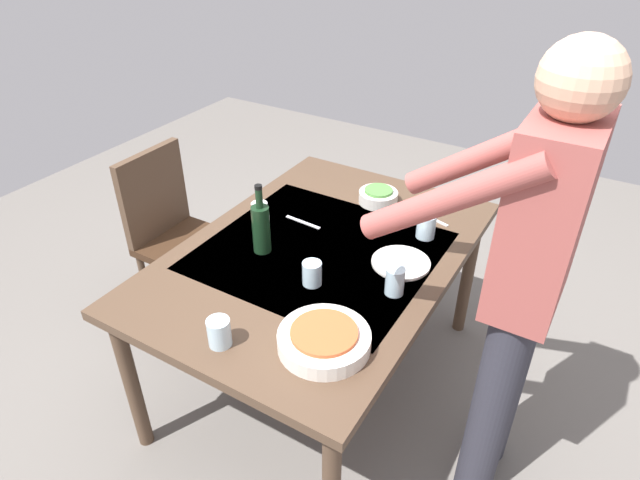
{
  "coord_description": "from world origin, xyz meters",
  "views": [
    {
      "loc": [
        1.56,
        0.94,
        1.98
      ],
      "look_at": [
        0.0,
        0.0,
        0.79
      ],
      "focal_mm": 30.47,
      "sensor_mm": 36.0,
      "label": 1
    }
  ],
  "objects_px": {
    "water_cup_near_right": "(312,273)",
    "water_cup_far_right": "(395,281)",
    "chair_near": "(173,227)",
    "person_server": "(523,276)",
    "wine_bottle": "(261,227)",
    "dinner_plate_near": "(401,263)",
    "dining_table": "(320,264)",
    "side_bowl_salad": "(378,196)",
    "wine_glass_left": "(260,213)",
    "serving_bowl_pasta": "(324,339)",
    "water_cup_near_left": "(220,333)",
    "water_cup_far_left": "(426,226)"
  },
  "relations": [
    {
      "from": "dining_table",
      "to": "serving_bowl_pasta",
      "type": "distance_m",
      "value": 0.56
    },
    {
      "from": "water_cup_far_right",
      "to": "serving_bowl_pasta",
      "type": "distance_m",
      "value": 0.38
    },
    {
      "from": "chair_near",
      "to": "serving_bowl_pasta",
      "type": "bearing_deg",
      "value": 66.52
    },
    {
      "from": "chair_near",
      "to": "person_server",
      "type": "xyz_separation_m",
      "value": [
        0.13,
        1.69,
        0.43
      ]
    },
    {
      "from": "dinner_plate_near",
      "to": "water_cup_near_right",
      "type": "bearing_deg",
      "value": -39.27
    },
    {
      "from": "dining_table",
      "to": "wine_bottle",
      "type": "distance_m",
      "value": 0.29
    },
    {
      "from": "chair_near",
      "to": "wine_glass_left",
      "type": "height_order",
      "value": "chair_near"
    },
    {
      "from": "water_cup_near_left",
      "to": "wine_bottle",
      "type": "bearing_deg",
      "value": -158.1
    },
    {
      "from": "chair_near",
      "to": "wine_glass_left",
      "type": "relative_size",
      "value": 6.03
    },
    {
      "from": "water_cup_near_right",
      "to": "side_bowl_salad",
      "type": "distance_m",
      "value": 0.69
    },
    {
      "from": "wine_bottle",
      "to": "water_cup_near_right",
      "type": "distance_m",
      "value": 0.31
    },
    {
      "from": "dinner_plate_near",
      "to": "side_bowl_salad",
      "type": "bearing_deg",
      "value": -143.73
    },
    {
      "from": "chair_near",
      "to": "water_cup_far_left",
      "type": "height_order",
      "value": "chair_near"
    },
    {
      "from": "dining_table",
      "to": "side_bowl_salad",
      "type": "distance_m",
      "value": 0.49
    },
    {
      "from": "person_server",
      "to": "wine_glass_left",
      "type": "distance_m",
      "value": 1.07
    },
    {
      "from": "water_cup_near_left",
      "to": "water_cup_near_right",
      "type": "xyz_separation_m",
      "value": [
        -0.42,
        0.08,
        -0.0
      ]
    },
    {
      "from": "person_server",
      "to": "water_cup_near_left",
      "type": "bearing_deg",
      "value": -54.99
    },
    {
      "from": "chair_near",
      "to": "dinner_plate_near",
      "type": "distance_m",
      "value": 1.24
    },
    {
      "from": "wine_bottle",
      "to": "water_cup_far_left",
      "type": "distance_m",
      "value": 0.69
    },
    {
      "from": "wine_bottle",
      "to": "water_cup_far_right",
      "type": "distance_m",
      "value": 0.57
    },
    {
      "from": "water_cup_far_right",
      "to": "dinner_plate_near",
      "type": "distance_m",
      "value": 0.19
    },
    {
      "from": "dinner_plate_near",
      "to": "dining_table",
      "type": "bearing_deg",
      "value": -75.58
    },
    {
      "from": "serving_bowl_pasta",
      "to": "side_bowl_salad",
      "type": "relative_size",
      "value": 1.67
    },
    {
      "from": "water_cup_near_left",
      "to": "water_cup_far_left",
      "type": "height_order",
      "value": "water_cup_far_left"
    },
    {
      "from": "water_cup_near_right",
      "to": "side_bowl_salad",
      "type": "height_order",
      "value": "water_cup_near_right"
    },
    {
      "from": "dining_table",
      "to": "water_cup_far_right",
      "type": "relative_size",
      "value": 14.07
    },
    {
      "from": "dining_table",
      "to": "wine_glass_left",
      "type": "xyz_separation_m",
      "value": [
        0.02,
        -0.28,
        0.17
      ]
    },
    {
      "from": "dinner_plate_near",
      "to": "serving_bowl_pasta",
      "type": "bearing_deg",
      "value": -2.67
    },
    {
      "from": "person_server",
      "to": "water_cup_far_right",
      "type": "distance_m",
      "value": 0.45
    },
    {
      "from": "wine_glass_left",
      "to": "water_cup_far_left",
      "type": "height_order",
      "value": "wine_glass_left"
    },
    {
      "from": "dining_table",
      "to": "water_cup_far_right",
      "type": "height_order",
      "value": "water_cup_far_right"
    },
    {
      "from": "chair_near",
      "to": "water_cup_far_left",
      "type": "bearing_deg",
      "value": 101.96
    },
    {
      "from": "water_cup_near_left",
      "to": "side_bowl_salad",
      "type": "xyz_separation_m",
      "value": [
        -1.11,
        0.02,
        -0.02
      ]
    },
    {
      "from": "wine_bottle",
      "to": "water_cup_near_left",
      "type": "bearing_deg",
      "value": 21.9
    },
    {
      "from": "side_bowl_salad",
      "to": "water_cup_far_right",
      "type": "bearing_deg",
      "value": 30.81
    },
    {
      "from": "chair_near",
      "to": "water_cup_near_left",
      "type": "distance_m",
      "value": 1.16
    },
    {
      "from": "person_server",
      "to": "water_cup_near_right",
      "type": "height_order",
      "value": "person_server"
    },
    {
      "from": "chair_near",
      "to": "water_cup_near_right",
      "type": "bearing_deg",
      "value": 75.39
    },
    {
      "from": "person_server",
      "to": "water_cup_far_right",
      "type": "relative_size",
      "value": 15.8
    },
    {
      "from": "dining_table",
      "to": "water_cup_far_right",
      "type": "xyz_separation_m",
      "value": [
        0.1,
        0.37,
        0.12
      ]
    },
    {
      "from": "chair_near",
      "to": "water_cup_near_left",
      "type": "bearing_deg",
      "value": 53.11
    },
    {
      "from": "side_bowl_salad",
      "to": "serving_bowl_pasta",
      "type": "bearing_deg",
      "value": 15.8
    },
    {
      "from": "wine_glass_left",
      "to": "side_bowl_salad",
      "type": "distance_m",
      "value": 0.59
    },
    {
      "from": "wine_glass_left",
      "to": "dinner_plate_near",
      "type": "distance_m",
      "value": 0.61
    },
    {
      "from": "person_server",
      "to": "water_cup_near_right",
      "type": "bearing_deg",
      "value": -79.85
    },
    {
      "from": "person_server",
      "to": "dinner_plate_near",
      "type": "xyz_separation_m",
      "value": [
        -0.16,
        -0.46,
        -0.22
      ]
    },
    {
      "from": "water_cup_near_right",
      "to": "water_cup_far_right",
      "type": "distance_m",
      "value": 0.3
    },
    {
      "from": "wine_glass_left",
      "to": "serving_bowl_pasta",
      "type": "relative_size",
      "value": 0.5
    },
    {
      "from": "person_server",
      "to": "dining_table",
      "type": "bearing_deg",
      "value": -95.66
    },
    {
      "from": "water_cup_near_right",
      "to": "dinner_plate_near",
      "type": "relative_size",
      "value": 0.4
    }
  ]
}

